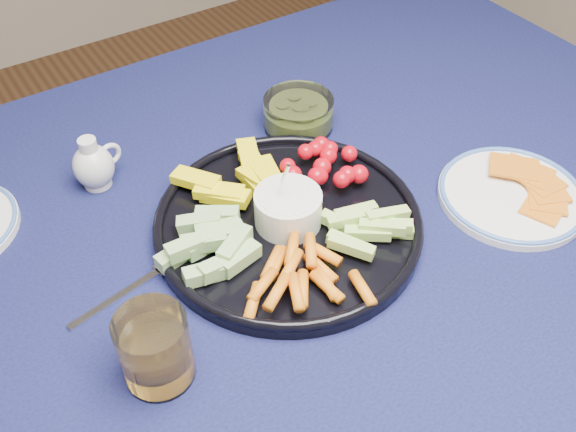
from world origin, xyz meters
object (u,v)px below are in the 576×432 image
dining_table (242,296)px  pickle_bowl (298,115)px  creamer_pitcher (94,165)px  juice_tumbler (156,352)px  crudite_platter (286,220)px  cheese_plate (512,193)px

dining_table → pickle_bowl: size_ratio=14.41×
creamer_pitcher → pickle_bowl: bearing=-7.8°
dining_table → juice_tumbler: bearing=-146.9°
pickle_bowl → juice_tumbler: size_ratio=1.21×
dining_table → pickle_bowl: 0.32m
crudite_platter → juice_tumbler: crudite_platter is taller
pickle_bowl → cheese_plate: (0.16, -0.32, -0.01)m
crudite_platter → cheese_plate: size_ratio=1.75×
creamer_pitcher → dining_table: bearing=-66.8°
pickle_bowl → dining_table: bearing=-139.3°
dining_table → crudite_platter: crudite_platter is taller
dining_table → cheese_plate: cheese_plate is taller
juice_tumbler → cheese_plate: bearing=-1.5°
dining_table → crudite_platter: 0.14m
dining_table → juice_tumbler: 0.24m
crudite_platter → juice_tumbler: bearing=-155.5°
creamer_pitcher → cheese_plate: size_ratio=0.40×
crudite_platter → pickle_bowl: (0.15, 0.19, 0.00)m
dining_table → cheese_plate: (0.39, -0.12, 0.10)m
pickle_bowl → cheese_plate: pickle_bowl is taller
crudite_platter → creamer_pitcher: crudite_platter is taller
dining_table → cheese_plate: 0.42m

